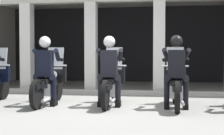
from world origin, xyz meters
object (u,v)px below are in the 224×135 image
Objects in this scene: police_officer_left at (45,65)px; police_officer_center at (109,65)px; police_officer_right at (176,65)px; motorcycle_center at (111,83)px; motorcycle_left at (50,83)px; motorcycle_right at (176,85)px.

police_officer_center is (1.47, 0.08, 0.00)m from police_officer_left.
police_officer_center is at bearing 175.11° from police_officer_right.
motorcycle_center is 1.29× the size of police_officer_center.
police_officer_center is at bearing -0.06° from police_officer_left.
motorcycle_left is 2.98m from police_officer_right.
motorcycle_left is 1.29× the size of police_officer_center.
motorcycle_center is at bearing -0.06° from motorcycle_left.
police_officer_right is at bearing -16.63° from motorcycle_center.
police_officer_right reaches higher than motorcycle_center.
police_officer_center reaches higher than motorcycle_right.
motorcycle_center is 1.00× the size of motorcycle_right.
motorcycle_center is 0.52m from police_officer_center.
police_officer_right is at bearing -91.80° from motorcycle_right.
police_officer_left is 1.57m from motorcycle_center.
police_officer_right is (1.47, -0.09, -0.00)m from police_officer_center.
police_officer_left is 0.78× the size of motorcycle_center.
police_officer_center reaches higher than motorcycle_left.
motorcycle_center is at bearing 87.26° from police_officer_center.
motorcycle_right is 1.29× the size of police_officer_right.
motorcycle_right is at bearing 5.18° from police_officer_center.
motorcycle_left is at bearing -179.43° from motorcycle_center.
motorcycle_left is 1.47m from motorcycle_center.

